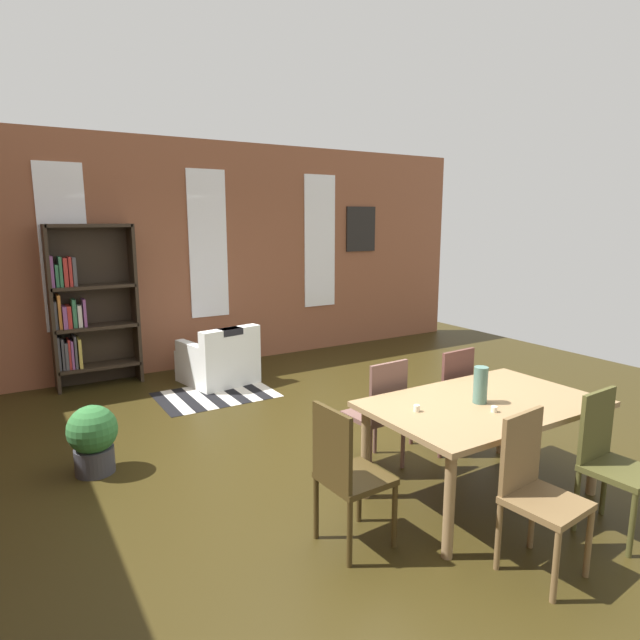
# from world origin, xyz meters

# --- Properties ---
(ground_plane) EXTENTS (10.18, 10.18, 0.00)m
(ground_plane) POSITION_xyz_m (0.00, 0.00, 0.00)
(ground_plane) COLOR #2F260E
(back_wall_brick) EXTENTS (8.83, 0.12, 3.14)m
(back_wall_brick) POSITION_xyz_m (0.00, 3.70, 1.57)
(back_wall_brick) COLOR brown
(back_wall_brick) RESTS_ON ground
(window_pane_0) EXTENTS (0.55, 0.02, 2.04)m
(window_pane_0) POSITION_xyz_m (-1.83, 3.63, 1.72)
(window_pane_0) COLOR white
(window_pane_1) EXTENTS (0.55, 0.02, 2.04)m
(window_pane_1) POSITION_xyz_m (0.00, 3.63, 1.72)
(window_pane_1) COLOR white
(window_pane_2) EXTENTS (0.55, 0.02, 2.04)m
(window_pane_2) POSITION_xyz_m (1.83, 3.63, 1.72)
(window_pane_2) COLOR white
(dining_table) EXTENTS (1.71, 1.06, 0.75)m
(dining_table) POSITION_xyz_m (0.40, -1.03, 0.67)
(dining_table) COLOR olive
(dining_table) RESTS_ON ground
(vase_on_table) EXTENTS (0.10, 0.10, 0.27)m
(vase_on_table) POSITION_xyz_m (0.35, -1.03, 0.89)
(vase_on_table) COLOR #4C7266
(vase_on_table) RESTS_ON dining_table
(tealight_candle_0) EXTENTS (0.04, 0.04, 0.05)m
(tealight_candle_0) POSITION_xyz_m (-0.16, -0.93, 0.77)
(tealight_candle_0) COLOR silver
(tealight_candle_0) RESTS_ON dining_table
(tealight_candle_1) EXTENTS (0.04, 0.04, 0.04)m
(tealight_candle_1) POSITION_xyz_m (0.29, -1.22, 0.77)
(tealight_candle_1) COLOR silver
(tealight_candle_1) RESTS_ON dining_table
(dining_chair_near_right) EXTENTS (0.42, 0.42, 0.95)m
(dining_chair_near_right) POSITION_xyz_m (0.78, -1.79, 0.51)
(dining_chair_near_right) COLOR #43411D
(dining_chair_near_right) RESTS_ON ground
(dining_chair_head_left) EXTENTS (0.42, 0.42, 0.95)m
(dining_chair_head_left) POSITION_xyz_m (-0.83, -1.03, 0.51)
(dining_chair_head_left) COLOR #3A2C13
(dining_chair_head_left) RESTS_ON ground
(dining_chair_near_left) EXTENTS (0.44, 0.44, 0.95)m
(dining_chair_near_left) POSITION_xyz_m (0.01, -1.79, 0.51)
(dining_chair_near_left) COLOR brown
(dining_chair_near_left) RESTS_ON ground
(dining_chair_far_left) EXTENTS (0.42, 0.42, 0.95)m
(dining_chair_far_left) POSITION_xyz_m (0.02, -0.27, 0.51)
(dining_chair_far_left) COLOR brown
(dining_chair_far_left) RESTS_ON ground
(dining_chair_far_right) EXTENTS (0.42, 0.42, 0.95)m
(dining_chair_far_right) POSITION_xyz_m (0.79, -0.27, 0.51)
(dining_chair_far_right) COLOR #54312C
(dining_chair_far_right) RESTS_ON ground
(bookshelf_tall) EXTENTS (1.01, 0.33, 2.02)m
(bookshelf_tall) POSITION_xyz_m (-1.66, 3.44, 1.00)
(bookshelf_tall) COLOR #2D2319
(bookshelf_tall) RESTS_ON ground
(armchair_white) EXTENTS (0.93, 0.93, 0.75)m
(armchair_white) POSITION_xyz_m (-0.23, 2.74, 0.28)
(armchair_white) COLOR white
(armchair_white) RESTS_ON ground
(potted_plant_by_shelf) EXTENTS (0.40, 0.40, 0.58)m
(potted_plant_by_shelf) POSITION_xyz_m (-2.03, 0.90, 0.31)
(potted_plant_by_shelf) COLOR #333338
(potted_plant_by_shelf) RESTS_ON ground
(striped_rug) EXTENTS (1.35, 0.95, 0.01)m
(striped_rug) POSITION_xyz_m (-0.46, 2.28, 0.00)
(striped_rug) COLOR black
(striped_rug) RESTS_ON ground
(framed_picture) EXTENTS (0.56, 0.03, 0.72)m
(framed_picture) POSITION_xyz_m (2.61, 3.62, 1.91)
(framed_picture) COLOR black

